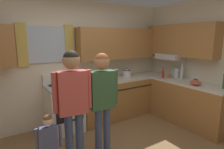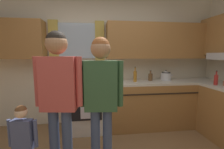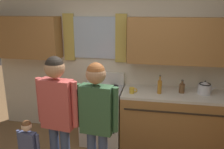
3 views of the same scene
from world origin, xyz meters
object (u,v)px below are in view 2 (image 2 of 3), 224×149
at_px(stovetop_kettle, 166,75).
at_px(small_child, 23,137).
at_px(stove_oven, 87,105).
at_px(adult_holding_child, 59,89).
at_px(bottle_sauce_red, 216,80).
at_px(bottle_squat_brown, 150,77).
at_px(bottle_oil_amber, 135,76).
at_px(mug_mustard_yellow, 114,80).
at_px(adult_in_plaid, 101,91).

xyz_separation_m(stovetop_kettle, small_child, (-2.17, -1.30, -0.43)).
height_order(stove_oven, adult_holding_child, adult_holding_child).
xyz_separation_m(bottle_sauce_red, bottle_squat_brown, (-0.93, 0.56, -0.02)).
bearing_deg(stove_oven, stovetop_kettle, 1.79).
relative_size(bottle_oil_amber, small_child, 0.32).
height_order(mug_mustard_yellow, adult_in_plaid, adult_in_plaid).
bearing_deg(mug_mustard_yellow, bottle_oil_amber, 9.23).
bearing_deg(bottle_sauce_red, mug_mustard_yellow, 166.38).
distance_m(bottle_squat_brown, small_child, 2.28).
relative_size(stovetop_kettle, adult_in_plaid, 0.17).
distance_m(adult_in_plaid, small_child, 0.92).
relative_size(stove_oven, small_child, 1.21).
bearing_deg(mug_mustard_yellow, stove_oven, 165.90).
bearing_deg(adult_holding_child, stovetop_kettle, 33.85).
xyz_separation_m(bottle_oil_amber, stovetop_kettle, (0.66, 0.11, -0.01)).
relative_size(bottle_sauce_red, small_child, 0.27).
xyz_separation_m(bottle_squat_brown, adult_holding_child, (-1.49, -1.20, 0.06)).
bearing_deg(adult_in_plaid, stove_oven, 99.85).
bearing_deg(adult_holding_child, adult_in_plaid, 1.97).
xyz_separation_m(mug_mustard_yellow, stovetop_kettle, (1.07, 0.17, 0.05)).
xyz_separation_m(adult_in_plaid, small_child, (-0.81, -0.10, -0.44)).
bearing_deg(stovetop_kettle, mug_mustard_yellow, -170.81).
distance_m(mug_mustard_yellow, stovetop_kettle, 1.08).
relative_size(stovetop_kettle, small_child, 0.30).
distance_m(bottle_squat_brown, adult_holding_child, 1.91).
bearing_deg(small_child, mug_mustard_yellow, 45.73).
bearing_deg(stovetop_kettle, bottle_sauce_red, -43.93).
height_order(mug_mustard_yellow, small_child, mug_mustard_yellow).
height_order(bottle_sauce_red, small_child, bottle_sauce_red).
bearing_deg(bottle_sauce_red, bottle_oil_amber, 159.60).
distance_m(bottle_oil_amber, stovetop_kettle, 0.67).
height_order(bottle_sauce_red, adult_in_plaid, adult_in_plaid).
xyz_separation_m(bottle_oil_amber, mug_mustard_yellow, (-0.40, -0.07, -0.06)).
bearing_deg(stove_oven, mug_mustard_yellow, -14.10).
xyz_separation_m(bottle_sauce_red, mug_mustard_yellow, (-1.67, 0.40, -0.05)).
xyz_separation_m(adult_holding_child, small_child, (-0.36, -0.09, -0.47)).
xyz_separation_m(bottle_squat_brown, stovetop_kettle, (0.33, 0.02, 0.02)).
bearing_deg(small_child, stove_oven, 64.12).
relative_size(bottle_oil_amber, bottle_sauce_red, 1.16).
height_order(bottle_oil_amber, mug_mustard_yellow, bottle_oil_amber).
bearing_deg(bottle_oil_amber, bottle_squat_brown, 14.83).
xyz_separation_m(bottle_sauce_red, stovetop_kettle, (-0.60, 0.58, 0.00)).
height_order(adult_holding_child, small_child, adult_holding_child).
distance_m(bottle_oil_amber, small_child, 1.97).
relative_size(stove_oven, bottle_squat_brown, 5.37).
distance_m(stove_oven, stovetop_kettle, 1.65).
bearing_deg(stovetop_kettle, adult_in_plaid, -138.57).
bearing_deg(stovetop_kettle, adult_holding_child, -146.15).
xyz_separation_m(bottle_squat_brown, adult_in_plaid, (-1.03, -1.18, 0.03)).
relative_size(adult_holding_child, adult_in_plaid, 1.03).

